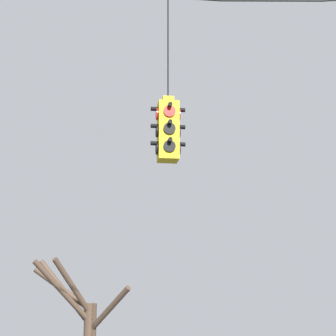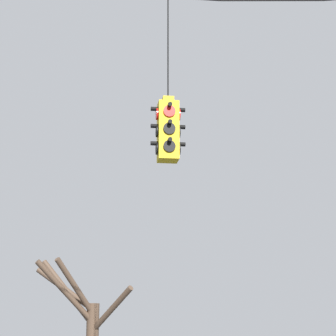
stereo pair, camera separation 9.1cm
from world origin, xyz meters
name	(u,v)px [view 2 (the right image)]	position (x,y,z in m)	size (l,w,h in m)	color
traffic_light_near_left_pole	(168,130)	(-0.01, -0.31, 5.21)	(0.58, 0.58, 2.97)	yellow
bare_tree	(85,327)	(-1.27, 7.94, 2.06)	(2.70, 2.01, 3.96)	brown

